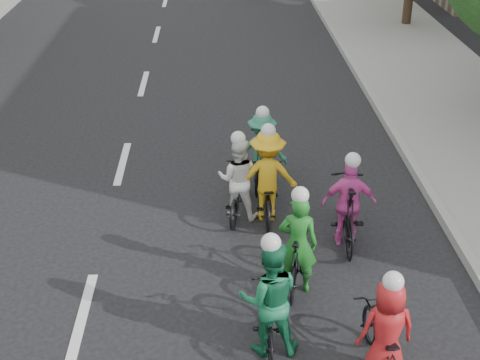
{
  "coord_description": "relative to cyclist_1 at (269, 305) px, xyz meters",
  "views": [
    {
      "loc": [
        1.99,
        -7.73,
        6.26
      ],
      "look_at": [
        2.38,
        2.25,
        1.0
      ],
      "focal_mm": 50.0,
      "sensor_mm": 36.0,
      "label": 1
    }
  ],
  "objects": [
    {
      "name": "ground",
      "position": [
        -2.65,
        0.73,
        -0.7
      ],
      "size": [
        120.0,
        120.0,
        0.0
      ],
      "primitive_type": "plane",
      "color": "black",
      "rests_on": "ground"
    },
    {
      "name": "sidewalk_right",
      "position": [
        5.35,
        10.73,
        -0.62
      ],
      "size": [
        4.0,
        80.0,
        0.15
      ],
      "primitive_type": "cube",
      "color": "gray",
      "rests_on": "ground"
    },
    {
      "name": "curb_right",
      "position": [
        3.4,
        10.73,
        -0.61
      ],
      "size": [
        0.18,
        80.0,
        0.18
      ],
      "primitive_type": "cube",
      "color": "#999993",
      "rests_on": "ground"
    },
    {
      "name": "cyclist_1",
      "position": [
        0.0,
        0.0,
        0.0
      ],
      "size": [
        0.82,
        1.54,
        1.83
      ],
      "rotation": [
        0.0,
        0.0,
        3.13
      ],
      "color": "black",
      "rests_on": "ground"
    },
    {
      "name": "cyclist_2",
      "position": [
        0.23,
        3.45,
        -0.01
      ],
      "size": [
        1.11,
        1.69,
        1.84
      ],
      "rotation": [
        0.0,
        0.0,
        3.11
      ],
      "color": "black",
      "rests_on": "ground"
    },
    {
      "name": "cyclist_3",
      "position": [
        1.52,
        2.58,
        -0.05
      ],
      "size": [
        0.93,
        1.94,
        1.7
      ],
      "rotation": [
        0.0,
        0.0,
        3.06
      ],
      "color": "black",
      "rests_on": "ground"
    },
    {
      "name": "cyclist_4",
      "position": [
        1.42,
        -0.55,
        -0.14
      ],
      "size": [
        0.76,
        1.69,
        1.62
      ],
      "rotation": [
        0.0,
        0.0,
        3.23
      ],
      "color": "black",
      "rests_on": "ground"
    },
    {
      "name": "cyclist_5",
      "position": [
        0.53,
        1.35,
        -0.09
      ],
      "size": [
        0.73,
        1.59,
        1.76
      ],
      "rotation": [
        0.0,
        0.0,
        2.94
      ],
      "color": "black",
      "rests_on": "ground"
    },
    {
      "name": "cyclist_6",
      "position": [
        -0.28,
        3.54,
        -0.1
      ],
      "size": [
        0.89,
        1.71,
        1.68
      ],
      "rotation": [
        0.0,
        0.0,
        2.94
      ],
      "color": "black",
      "rests_on": "ground"
    },
    {
      "name": "cyclist_7",
      "position": [
        0.22,
        4.7,
        -0.05
      ],
      "size": [
        1.07,
        1.83,
        1.67
      ],
      "rotation": [
        0.0,
        0.0,
        2.95
      ],
      "color": "black",
      "rests_on": "ground"
    }
  ]
}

